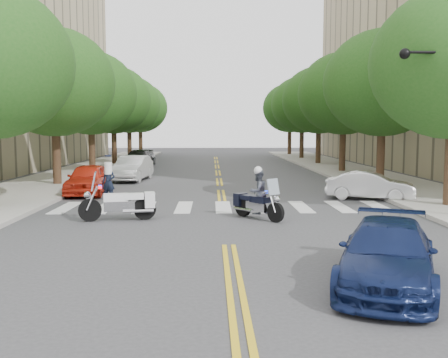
{
  "coord_description": "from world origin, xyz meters",
  "views": [
    {
      "loc": [
        -0.45,
        -13.03,
        3.09
      ],
      "look_at": [
        -0.01,
        4.77,
        1.3
      ],
      "focal_mm": 40.0,
      "sensor_mm": 36.0,
      "label": 1
    }
  ],
  "objects_px": {
    "sedan_blue": "(387,254)",
    "motorcycle_parked": "(125,203)",
    "convertible": "(370,186)",
    "officer_standing": "(109,182)",
    "motorcycle_police": "(257,195)"
  },
  "relations": [
    {
      "from": "sedan_blue",
      "to": "motorcycle_parked",
      "type": "bearing_deg",
      "value": 152.86
    },
    {
      "from": "sedan_blue",
      "to": "convertible",
      "type": "bearing_deg",
      "value": 95.27
    },
    {
      "from": "convertible",
      "to": "officer_standing",
      "type": "bearing_deg",
      "value": 111.8
    },
    {
      "from": "officer_standing",
      "to": "convertible",
      "type": "distance_m",
      "value": 11.41
    },
    {
      "from": "motorcycle_police",
      "to": "sedan_blue",
      "type": "xyz_separation_m",
      "value": [
        1.9,
        -7.45,
        -0.18
      ]
    },
    {
      "from": "motorcycle_police",
      "to": "sedan_blue",
      "type": "relative_size",
      "value": 0.43
    },
    {
      "from": "officer_standing",
      "to": "sedan_blue",
      "type": "xyz_separation_m",
      "value": [
        7.91,
        -12.02,
        -0.16
      ]
    },
    {
      "from": "officer_standing",
      "to": "sedan_blue",
      "type": "relative_size",
      "value": 0.37
    },
    {
      "from": "sedan_blue",
      "to": "officer_standing",
      "type": "bearing_deg",
      "value": 144.85
    },
    {
      "from": "motorcycle_parked",
      "to": "officer_standing",
      "type": "relative_size",
      "value": 1.62
    },
    {
      "from": "motorcycle_parked",
      "to": "officer_standing",
      "type": "bearing_deg",
      "value": 7.07
    },
    {
      "from": "convertible",
      "to": "sedan_blue",
      "type": "distance_m",
      "value": 12.52
    },
    {
      "from": "convertible",
      "to": "motorcycle_parked",
      "type": "bearing_deg",
      "value": 137.38
    },
    {
      "from": "convertible",
      "to": "sedan_blue",
      "type": "xyz_separation_m",
      "value": [
        -3.5,
        -12.02,
        0.01
      ]
    },
    {
      "from": "motorcycle_parked",
      "to": "sedan_blue",
      "type": "xyz_separation_m",
      "value": [
        6.4,
        -7.28,
        0.05
      ]
    }
  ]
}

